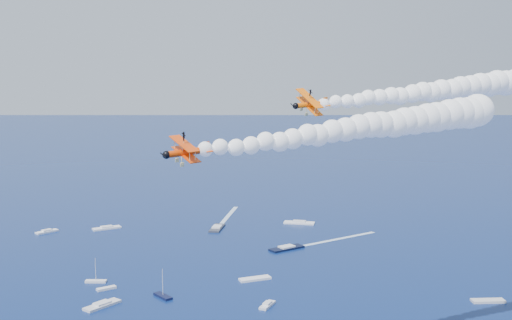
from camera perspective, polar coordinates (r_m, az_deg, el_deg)
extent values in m
cube|color=black|center=(238.92, 2.77, -7.91)|extent=(14.28, 10.34, 0.70)
cube|color=#313542|center=(269.29, -3.52, -6.11)|extent=(7.87, 14.43, 0.70)
cube|color=silver|center=(182.94, 1.02, -12.89)|extent=(5.56, 7.13, 0.70)
cube|color=black|center=(191.68, -8.35, -11.99)|extent=(5.79, 7.27, 0.70)
cube|color=white|center=(208.47, -14.16, -10.50)|extent=(6.76, 2.95, 0.70)
cube|color=silver|center=(187.98, -13.63, -12.53)|extent=(10.33, 10.27, 0.70)
cube|color=white|center=(201.30, -13.27, -11.14)|extent=(6.09, 4.36, 0.70)
cube|color=white|center=(276.61, -18.24, -6.12)|extent=(8.97, 8.21, 0.70)
cube|color=silver|center=(197.63, 20.09, -11.78)|extent=(9.63, 3.58, 0.70)
cube|color=white|center=(275.90, -13.24, -5.97)|extent=(12.20, 8.06, 0.70)
cube|color=white|center=(204.74, -0.09, -10.60)|extent=(10.65, 5.86, 0.70)
cube|color=white|center=(278.62, 3.90, -5.64)|extent=(13.96, 8.28, 0.70)
cube|color=white|center=(255.03, 7.44, -7.03)|extent=(34.56, 19.46, 0.04)
cube|color=white|center=(294.04, -2.47, -4.98)|extent=(11.93, 37.19, 0.04)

